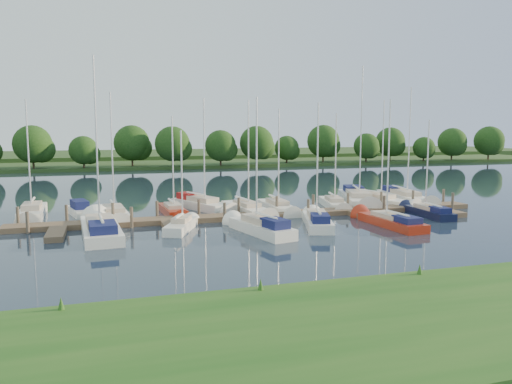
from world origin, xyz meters
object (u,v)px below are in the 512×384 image
object	(u,v)px
sailboat_n_5	(247,210)
sailboat_s_2	(260,228)
sailboat_n_0	(32,214)
dock	(265,217)
motorboat	(80,211)

from	to	relation	value
sailboat_n_5	sailboat_s_2	size ratio (longest dim) A/B	1.02
sailboat_n_0	sailboat_s_2	size ratio (longest dim) A/B	1.02
dock	motorboat	xyz separation A→B (m)	(-14.74, 6.44, 0.14)
motorboat	sailboat_n_5	size ratio (longest dim) A/B	0.50
dock	sailboat_s_2	world-z (taller)	sailboat_s_2
sailboat_s_2	dock	bearing A→B (deg)	54.88
motorboat	sailboat_s_2	bearing A→B (deg)	122.97
sailboat_n_5	sailboat_n_0	bearing A→B (deg)	-19.57
sailboat_n_5	sailboat_s_2	bearing A→B (deg)	70.91
motorboat	sailboat_n_5	world-z (taller)	sailboat_n_5
dock	sailboat_n_5	xyz separation A→B (m)	(-0.61, 3.19, 0.07)
sailboat_n_0	motorboat	size ratio (longest dim) A/B	1.99
sailboat_s_2	motorboat	bearing A→B (deg)	123.99
sailboat_s_2	sailboat_n_0	bearing A→B (deg)	131.10
sailboat_n_0	dock	bearing A→B (deg)	158.79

